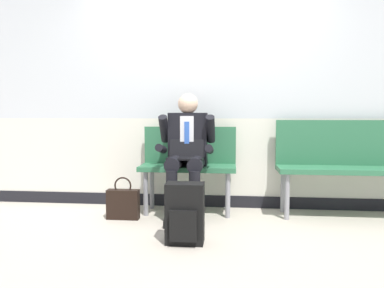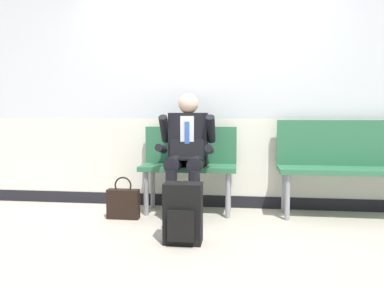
{
  "view_description": "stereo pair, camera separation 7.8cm",
  "coord_description": "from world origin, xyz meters",
  "px_view_note": "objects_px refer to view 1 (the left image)",
  "views": [
    {
      "loc": [
        0.33,
        -3.51,
        1.03
      ],
      "look_at": [
        -0.06,
        0.18,
        0.75
      ],
      "focal_mm": 35.03,
      "sensor_mm": 36.0,
      "label": 1
    },
    {
      "loc": [
        0.4,
        -3.5,
        1.03
      ],
      "look_at": [
        -0.06,
        0.18,
        0.75
      ],
      "focal_mm": 35.03,
      "sensor_mm": 36.0,
      "label": 2
    }
  ],
  "objects_px": {
    "bench_with_person": "(189,161)",
    "backpack": "(185,214)",
    "bench_empty": "(345,160)",
    "handbag": "(123,203)",
    "person_seated": "(186,150)"
  },
  "relations": [
    {
      "from": "bench_with_person",
      "to": "backpack",
      "type": "relative_size",
      "value": 2.04
    },
    {
      "from": "bench_empty",
      "to": "backpack",
      "type": "xyz_separation_m",
      "value": [
        -1.53,
        -1.02,
        -0.34
      ]
    },
    {
      "from": "bench_empty",
      "to": "handbag",
      "type": "bearing_deg",
      "value": -170.3
    },
    {
      "from": "handbag",
      "to": "person_seated",
      "type": "bearing_deg",
      "value": 15.9
    },
    {
      "from": "bench_with_person",
      "to": "handbag",
      "type": "height_order",
      "value": "bench_with_person"
    },
    {
      "from": "bench_with_person",
      "to": "bench_empty",
      "type": "height_order",
      "value": "bench_empty"
    },
    {
      "from": "person_seated",
      "to": "handbag",
      "type": "bearing_deg",
      "value": -164.1
    },
    {
      "from": "bench_with_person",
      "to": "handbag",
      "type": "relative_size",
      "value": 2.37
    },
    {
      "from": "person_seated",
      "to": "bench_empty",
      "type": "bearing_deg",
      "value": 7.27
    },
    {
      "from": "handbag",
      "to": "bench_empty",
      "type": "bearing_deg",
      "value": 9.7
    },
    {
      "from": "bench_with_person",
      "to": "backpack",
      "type": "xyz_separation_m",
      "value": [
        0.09,
        -1.01,
        -0.3
      ]
    },
    {
      "from": "person_seated",
      "to": "handbag",
      "type": "xyz_separation_m",
      "value": [
        -0.62,
        -0.18,
        -0.52
      ]
    },
    {
      "from": "bench_with_person",
      "to": "bench_empty",
      "type": "relative_size",
      "value": 0.72
    },
    {
      "from": "bench_empty",
      "to": "handbag",
      "type": "distance_m",
      "value": 2.31
    },
    {
      "from": "bench_empty",
      "to": "backpack",
      "type": "relative_size",
      "value": 2.82
    }
  ]
}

